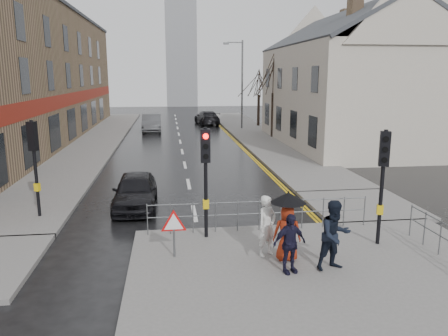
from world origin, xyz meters
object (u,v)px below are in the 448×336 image
object	(u,v)px
pedestrian_with_umbrella	(288,222)
car_mid	(152,123)
pedestrian_d	(289,243)
pedestrian_b	(335,235)
pedestrian_a	(267,226)
car_parked	(135,191)

from	to	relation	value
pedestrian_with_umbrella	car_mid	bearing A→B (deg)	98.88
pedestrian_d	pedestrian_b	bearing A→B (deg)	-12.87
pedestrian_a	pedestrian_d	world-z (taller)	pedestrian_a
pedestrian_a	car_mid	size ratio (longest dim) A/B	0.35
car_mid	pedestrian_with_umbrella	bearing A→B (deg)	-82.10
pedestrian_b	pedestrian_d	xyz separation A→B (m)	(-1.19, -0.04, -0.14)
pedestrian_a	pedestrian_b	xyz separation A→B (m)	(1.51, -1.11, 0.07)
pedestrian_a	pedestrian_d	xyz separation A→B (m)	(0.32, -1.15, -0.08)
pedestrian_with_umbrella	car_parked	bearing A→B (deg)	127.20
pedestrian_a	car_parked	world-z (taller)	pedestrian_a
pedestrian_d	car_mid	xyz separation A→B (m)	(-4.43, 30.04, -0.12)
pedestrian_a	pedestrian_d	bearing A→B (deg)	-108.11
car_mid	car_parked	bearing A→B (deg)	-90.56
pedestrian_b	car_parked	world-z (taller)	pedestrian_b
pedestrian_with_umbrella	car_mid	distance (m)	29.66
pedestrian_b	car_mid	bearing A→B (deg)	86.73
pedestrian_d	pedestrian_with_umbrella	bearing A→B (deg)	63.95
pedestrian_with_umbrella	pedestrian_a	bearing A→B (deg)	138.43
pedestrian_with_umbrella	car_mid	size ratio (longest dim) A/B	0.40
pedestrian_a	car_parked	distance (m)	6.69
pedestrian_with_umbrella	car_parked	distance (m)	7.30
car_mid	pedestrian_b	bearing A→B (deg)	-80.36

